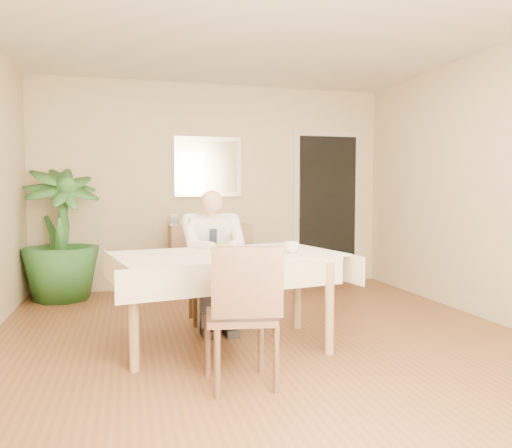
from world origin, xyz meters
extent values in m
plane|color=brown|center=(0.00, 0.00, 0.00)|extent=(5.00, 5.00, 0.00)
plane|color=silver|center=(0.00, 0.00, 2.60)|extent=(5.00, 5.00, 0.00)
cube|color=beige|center=(0.00, 2.50, 1.30)|extent=(4.50, 0.02, 2.60)
cube|color=beige|center=(0.00, -2.50, 1.30)|extent=(4.50, 0.02, 2.60)
cube|color=beige|center=(2.25, 0.00, 1.30)|extent=(0.02, 5.00, 2.60)
cube|color=beige|center=(0.00, -2.48, 1.45)|extent=(1.34, 0.02, 1.44)
cube|color=white|center=(0.00, -2.46, 1.45)|extent=(1.18, 0.02, 1.28)
cube|color=beige|center=(1.55, 2.48, 1.00)|extent=(0.96, 0.03, 2.10)
cube|color=black|center=(1.55, 2.45, 1.00)|extent=(0.80, 0.05, 1.95)
cube|color=silver|center=(-0.08, 2.48, 1.55)|extent=(0.86, 0.03, 0.76)
cube|color=white|center=(-0.08, 2.46, 1.55)|extent=(0.74, 0.02, 0.64)
cube|color=#9F7E5B|center=(-0.34, -0.04, 0.72)|extent=(1.74, 1.18, 0.04)
cube|color=white|center=(-0.34, -0.04, 0.75)|extent=(1.86, 1.30, 0.01)
cube|color=white|center=(-0.34, -0.54, 0.64)|extent=(1.67, 0.33, 0.22)
cube|color=white|center=(-0.34, 0.46, 0.64)|extent=(1.67, 0.33, 0.22)
cube|color=white|center=(-1.19, -0.04, 0.64)|extent=(0.20, 0.98, 0.22)
cube|color=white|center=(0.51, -0.04, 0.64)|extent=(0.20, 0.98, 0.22)
cylinder|color=#9F7E5B|center=(-1.06, -0.41, 0.35)|extent=(0.07, 0.07, 0.70)
cylinder|color=#9F7E5B|center=(0.38, -0.41, 0.35)|extent=(0.07, 0.07, 0.70)
cylinder|color=#9F7E5B|center=(-1.06, 0.33, 0.35)|extent=(0.07, 0.07, 0.70)
cylinder|color=#9F7E5B|center=(0.38, 0.33, 0.35)|extent=(0.07, 0.07, 0.70)
cube|color=#472B1D|center=(-0.34, 0.76, 0.40)|extent=(0.42, 0.42, 0.04)
cube|color=#472B1D|center=(-0.34, 0.93, 0.63)|extent=(0.39, 0.07, 0.39)
cylinder|color=#472B1D|center=(-0.51, 0.59, 0.19)|extent=(0.04, 0.04, 0.38)
cylinder|color=#472B1D|center=(-0.18, 0.59, 0.19)|extent=(0.04, 0.04, 0.38)
cylinder|color=#472B1D|center=(-0.51, 0.92, 0.19)|extent=(0.04, 0.04, 0.38)
cylinder|color=#472B1D|center=(-0.18, 0.92, 0.19)|extent=(0.04, 0.04, 0.38)
cube|color=#472B1D|center=(-0.41, -0.83, 0.44)|extent=(0.49, 0.49, 0.04)
cube|color=#472B1D|center=(-0.41, -1.02, 0.70)|extent=(0.43, 0.10, 0.43)
cylinder|color=#472B1D|center=(-0.59, -1.01, 0.21)|extent=(0.04, 0.04, 0.42)
cylinder|color=#472B1D|center=(-0.22, -1.01, 0.21)|extent=(0.04, 0.04, 0.42)
cylinder|color=#472B1D|center=(-0.59, -0.64, 0.21)|extent=(0.04, 0.04, 0.42)
cylinder|color=#472B1D|center=(-0.22, -0.64, 0.21)|extent=(0.04, 0.04, 0.42)
cube|color=white|center=(-0.34, 0.72, 0.75)|extent=(0.42, 0.31, 0.55)
cube|color=black|center=(-0.34, 0.59, 0.72)|extent=(0.06, 0.08, 0.36)
cylinder|color=tan|center=(-0.34, 0.67, 1.03)|extent=(0.09, 0.09, 0.08)
sphere|color=tan|center=(-0.34, 0.65, 1.14)|extent=(0.21, 0.21, 0.21)
cube|color=black|center=(-0.44, 0.52, 0.52)|extent=(0.13, 0.42, 0.13)
cube|color=black|center=(-0.24, 0.52, 0.52)|extent=(0.13, 0.42, 0.13)
cube|color=black|center=(-0.44, 0.34, 0.23)|extent=(0.11, 0.12, 0.45)
cube|color=black|center=(-0.24, 0.34, 0.23)|extent=(0.11, 0.12, 0.45)
cube|color=black|center=(-0.44, 0.28, 0.04)|extent=(0.11, 0.26, 0.07)
cube|color=black|center=(-0.24, 0.28, 0.04)|extent=(0.11, 0.26, 0.07)
cylinder|color=white|center=(-0.32, 0.20, 0.76)|extent=(0.26, 0.26, 0.02)
ellipsoid|color=olive|center=(-0.32, 0.20, 0.78)|extent=(0.14, 0.14, 0.06)
cylinder|color=silver|center=(-0.28, 0.14, 0.78)|extent=(0.01, 0.13, 0.01)
cylinder|color=silver|center=(-0.36, 0.14, 0.78)|extent=(0.01, 0.13, 0.01)
imported|color=white|center=(0.16, -0.16, 0.80)|extent=(0.13, 0.13, 0.09)
cube|color=#9F7E5B|center=(-0.08, 2.32, 0.41)|extent=(1.04, 0.40, 0.82)
cube|color=silver|center=(-0.54, 2.35, 0.89)|extent=(0.10, 0.02, 0.14)
cube|color=silver|center=(-0.31, 2.40, 0.89)|extent=(0.10, 0.02, 0.14)
cube|color=silver|center=(0.06, 2.33, 0.89)|extent=(0.10, 0.02, 0.14)
imported|color=#22521F|center=(-1.83, 2.12, 0.75)|extent=(1.10, 1.10, 1.51)
camera|label=1|loc=(-1.09, -3.88, 1.24)|focal=35.00mm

